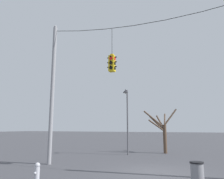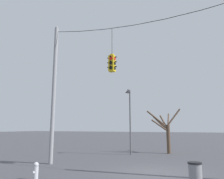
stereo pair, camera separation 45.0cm
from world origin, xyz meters
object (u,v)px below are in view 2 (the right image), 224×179
bare_tree (166,130)px  fire_hydrant (36,171)px  trash_bin (195,174)px  street_lamp (129,109)px  utility_pole_left (54,92)px  traffic_light_near_left_pole (112,63)px

bare_tree → fire_hydrant: bare_tree is taller
trash_bin → street_lamp: bearing=124.8°
utility_pole_left → bare_tree: utility_pole_left is taller
traffic_light_near_left_pole → trash_bin: (4.40, -1.81, -5.55)m
street_lamp → traffic_light_near_left_pole: bearing=-79.9°
traffic_light_near_left_pole → fire_hydrant: size_ratio=3.62×
utility_pole_left → fire_hydrant: size_ratio=12.17×
street_lamp → utility_pole_left: bearing=-117.0°
utility_pole_left → street_lamp: size_ratio=1.68×
utility_pole_left → fire_hydrant: utility_pole_left is taller
street_lamp → bare_tree: (2.55, 2.58, -1.81)m
traffic_light_near_left_pole → street_lamp: bearing=100.1°
utility_pole_left → traffic_light_near_left_pole: 4.43m
fire_hydrant → trash_bin: (6.37, 1.88, 0.06)m
bare_tree → fire_hydrant: size_ratio=5.22×
bare_tree → trash_bin: size_ratio=4.50×
traffic_light_near_left_pole → trash_bin: 7.31m
bare_tree → fire_hydrant: bearing=-105.6°
street_lamp → trash_bin: street_lamp is taller
traffic_light_near_left_pole → trash_bin: traffic_light_near_left_pole is taller
trash_bin → bare_tree: bearing=105.6°
utility_pole_left → trash_bin: (8.59, -1.81, -4.13)m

